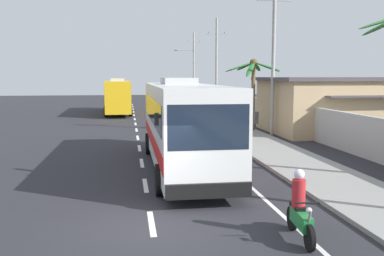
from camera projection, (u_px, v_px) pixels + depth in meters
The scene contains 14 objects.
ground_plane at pixel (152, 226), 11.21m from camera, with size 160.00×160.00×0.00m, color #28282D.
sidewalk_kerb at pixel (274, 151), 22.01m from camera, with size 3.20×90.00×0.14m, color gray.
lane_markings at pixel (177, 141), 26.05m from camera, with size 3.83×71.00×0.01m.
boundary_wall at pixel (312, 123), 26.38m from camera, with size 0.24×60.00×2.03m, color #B2B2AD.
coach_bus_foreground at pixel (183, 121), 18.16m from camera, with size 3.06×11.99×3.81m.
coach_bus_far_lane at pixel (118, 95), 44.95m from camera, with size 3.07×12.36×3.67m.
motorcycle_beside_bus at pixel (300, 211), 10.27m from camera, with size 0.56×1.96×1.68m.
motorcycle_trailing at pixel (193, 127), 27.53m from camera, with size 0.56×1.96×1.53m.
pedestrian_near_kerb at pixel (233, 114), 32.65m from camera, with size 0.36×0.36×1.69m.
utility_pole_mid at pixel (273, 56), 27.81m from camera, with size 2.33×0.24×9.90m.
utility_pole_far at pixel (217, 64), 44.87m from camera, with size 2.09×0.24×9.87m.
utility_pole_distant at pixel (193, 66), 61.94m from camera, with size 3.88×0.24×10.13m.
palm_second at pixel (254, 76), 29.75m from camera, with size 4.15×3.83×5.08m.
roadside_building at pixel (363, 104), 30.15m from camera, with size 13.95×8.43×3.81m.
Camera 1 is at (-0.56, -10.86, 3.88)m, focal length 40.28 mm.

